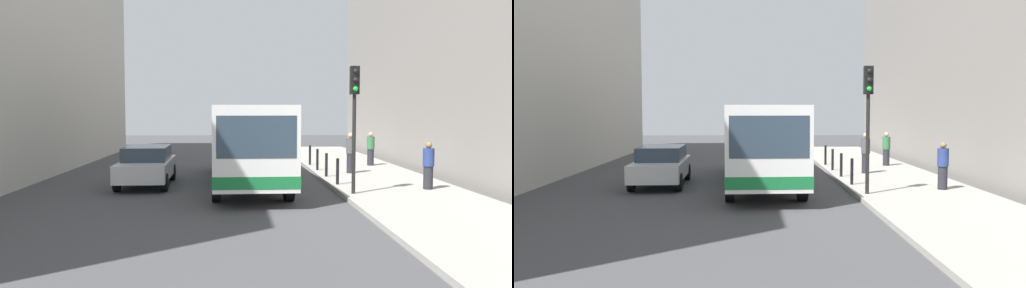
% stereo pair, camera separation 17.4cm
% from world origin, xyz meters
% --- Properties ---
extents(ground_plane, '(80.00, 80.00, 0.00)m').
position_xyz_m(ground_plane, '(0.00, 0.00, 0.00)').
color(ground_plane, '#424244').
extents(sidewalk, '(4.40, 40.00, 0.15)m').
position_xyz_m(sidewalk, '(5.40, 0.00, 0.07)').
color(sidewalk, '#9E9991').
rests_on(sidewalk, ground).
extents(bus, '(2.85, 11.09, 3.00)m').
position_xyz_m(bus, '(0.15, 2.52, 1.73)').
color(bus, white).
rests_on(bus, ground).
extents(car_beside_bus, '(1.94, 4.44, 1.48)m').
position_xyz_m(car_beside_bus, '(-3.59, 2.17, 0.78)').
color(car_beside_bus, silver).
rests_on(car_beside_bus, ground).
extents(traffic_light, '(0.28, 0.33, 4.10)m').
position_xyz_m(traffic_light, '(3.55, -1.03, 3.01)').
color(traffic_light, black).
rests_on(traffic_light, sidewalk).
extents(bollard_near, '(0.11, 0.11, 0.95)m').
position_xyz_m(bollard_near, '(3.45, 1.03, 0.62)').
color(bollard_near, black).
rests_on(bollard_near, sidewalk).
extents(bollard_mid, '(0.11, 0.11, 0.95)m').
position_xyz_m(bollard_mid, '(3.45, 3.28, 0.62)').
color(bollard_mid, black).
rests_on(bollard_mid, sidewalk).
extents(bollard_far, '(0.11, 0.11, 0.95)m').
position_xyz_m(bollard_far, '(3.45, 5.52, 0.62)').
color(bollard_far, black).
rests_on(bollard_far, sidewalk).
extents(bollard_farthest, '(0.11, 0.11, 0.95)m').
position_xyz_m(bollard_farthest, '(3.45, 7.77, 0.62)').
color(bollard_farthest, black).
rests_on(bollard_farthest, sidewalk).
extents(pedestrian_near_signal, '(0.38, 0.38, 1.62)m').
position_xyz_m(pedestrian_near_signal, '(6.32, -0.21, 0.95)').
color(pedestrian_near_signal, '#26262D').
rests_on(pedestrian_near_signal, sidewalk).
extents(pedestrian_mid_sidewalk, '(0.38, 0.38, 1.72)m').
position_xyz_m(pedestrian_mid_sidewalk, '(4.69, 4.39, 1.01)').
color(pedestrian_mid_sidewalk, '#26262D').
rests_on(pedestrian_mid_sidewalk, sidewalk).
extents(pedestrian_far_sidewalk, '(0.38, 0.38, 1.62)m').
position_xyz_m(pedestrian_far_sidewalk, '(6.35, 7.33, 0.95)').
color(pedestrian_far_sidewalk, '#26262D').
rests_on(pedestrian_far_sidewalk, sidewalk).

